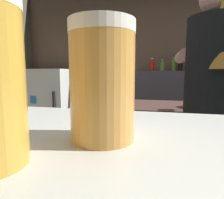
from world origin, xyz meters
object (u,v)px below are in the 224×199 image
mixing_bowl (194,105)px  bottle_hot_sauce (173,65)px  pint_glass_far (102,82)px  bartender (213,102)px  mini_fridge (49,106)px  bottle_vinegar (152,66)px  bottle_olive_oil (162,66)px  bottle_soy (180,65)px

mixing_bowl → bottle_hot_sauce: bearing=92.8°
pint_glass_far → bartender: bearing=70.3°
mini_fridge → mixing_bowl: size_ratio=7.14×
bottle_vinegar → bottle_olive_oil: bottle_olive_oil is taller
bartender → bottle_soy: 1.92m
bottle_olive_oil → bottle_hot_sauce: 0.18m
bottle_soy → bartender: bearing=-89.4°
mini_fridge → bartender: bearing=-38.4°
mixing_bowl → bottle_hot_sauce: bottle_hot_sauce is taller
mini_fridge → bottle_soy: bearing=7.1°
bottle_olive_oil → bottle_vinegar: bearing=-179.5°
bottle_hot_sauce → bartender: bearing=-86.3°
bottle_soy → mini_fridge: bearing=-172.9°
bottle_vinegar → bottle_hot_sauce: (0.31, 0.07, 0.02)m
pint_glass_far → bottle_vinegar: bottle_vinegar is taller
bottle_soy → bottle_hot_sauce: (-0.10, -0.03, -0.00)m
mini_fridge → pint_glass_far: bearing=-58.4°
mixing_bowl → bottle_olive_oil: bearing=99.3°
bartender → pint_glass_far: 1.17m
mini_fridge → bottle_vinegar: 1.77m
bartender → bottle_olive_oil: bartender is taller
bartender → bottle_olive_oil: size_ratio=8.70×
mini_fridge → bottle_hot_sauce: size_ratio=5.36×
mixing_bowl → bottle_soy: 1.58m
bottle_olive_oil → mini_fridge: bearing=-174.7°
bartender → bottle_vinegar: size_ratio=9.05×
mixing_bowl → bottle_olive_oil: size_ratio=0.87×
bartender → bottle_olive_oil: bearing=8.4°
bottle_vinegar → bottle_hot_sauce: bottle_hot_sauce is taller
pint_glass_far → bottle_hot_sauce: 2.98m
bottle_hot_sauce → bottle_soy: bearing=14.0°
pint_glass_far → bottle_vinegar: size_ratio=0.77×
mixing_bowl → pint_glass_far: pint_glass_far is taller
mini_fridge → pint_glass_far: (1.68, -2.73, 0.53)m
bottle_vinegar → bartender: bearing=-76.5°
pint_glass_far → bottle_olive_oil: bearing=87.9°
bottle_hot_sauce → mini_fridge: bearing=-173.2°
bottle_olive_oil → bottle_hot_sauce: size_ratio=0.86×
bottle_soy → mixing_bowl: bearing=-91.1°
pint_glass_far → bottle_hot_sauce: bottle_hot_sauce is taller
pint_glass_far → bottle_soy: bottle_soy is taller
bottle_vinegar → bottle_olive_oil: bearing=0.5°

